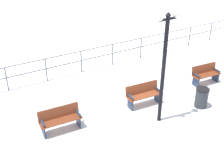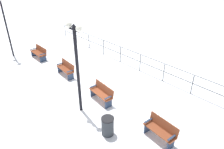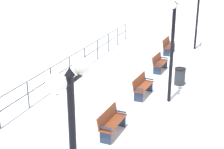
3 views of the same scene
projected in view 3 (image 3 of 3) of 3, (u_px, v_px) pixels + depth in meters
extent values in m
plane|color=white|center=(140.00, 96.00, 14.30)|extent=(80.00, 80.00, 0.00)
cube|color=brown|center=(113.00, 122.00, 11.03)|extent=(0.52, 1.51, 0.04)
cube|color=brown|center=(107.00, 115.00, 11.04)|extent=(0.19, 1.49, 0.40)
cube|color=#23334C|center=(105.00, 137.00, 10.55)|extent=(0.39, 0.07, 0.46)
cube|color=#23334C|center=(120.00, 120.00, 11.66)|extent=(0.39, 0.07, 0.46)
cube|color=#23334C|center=(106.00, 128.00, 10.43)|extent=(0.39, 0.09, 0.04)
cube|color=#23334C|center=(121.00, 112.00, 11.54)|extent=(0.39, 0.09, 0.04)
cube|color=brown|center=(144.00, 86.00, 14.09)|extent=(0.55, 1.50, 0.04)
cube|color=brown|center=(139.00, 81.00, 14.11)|extent=(0.22, 1.48, 0.40)
cube|color=#23334C|center=(138.00, 97.00, 13.63)|extent=(0.39, 0.08, 0.47)
cube|color=#23334C|center=(148.00, 86.00, 14.71)|extent=(0.39, 0.08, 0.47)
cube|color=#23334C|center=(139.00, 89.00, 13.50)|extent=(0.40, 0.10, 0.04)
cube|color=#23334C|center=(149.00, 79.00, 14.59)|extent=(0.40, 0.10, 0.04)
cube|color=brown|center=(161.00, 63.00, 17.21)|extent=(0.56, 1.40, 0.04)
cube|color=brown|center=(157.00, 58.00, 17.22)|extent=(0.22, 1.37, 0.40)
cube|color=#23334C|center=(157.00, 70.00, 16.79)|extent=(0.40, 0.08, 0.46)
cube|color=#23334C|center=(164.00, 64.00, 17.78)|extent=(0.40, 0.08, 0.46)
cube|color=#23334C|center=(158.00, 64.00, 16.66)|extent=(0.41, 0.10, 0.04)
cube|color=#23334C|center=(164.00, 58.00, 17.65)|extent=(0.41, 0.10, 0.04)
cube|color=brown|center=(169.00, 46.00, 20.37)|extent=(0.52, 1.50, 0.04)
cube|color=brown|center=(166.00, 42.00, 20.37)|extent=(0.21, 1.48, 0.47)
cube|color=#23334C|center=(166.00, 52.00, 19.90)|extent=(0.39, 0.08, 0.47)
cube|color=#23334C|center=(172.00, 47.00, 21.00)|extent=(0.39, 0.08, 0.47)
cube|color=#23334C|center=(167.00, 47.00, 19.78)|extent=(0.39, 0.10, 0.04)
cube|color=#23334C|center=(172.00, 42.00, 20.88)|extent=(0.39, 0.10, 0.04)
cylinder|color=black|center=(70.00, 83.00, 4.78)|extent=(0.07, 0.79, 0.07)
sphere|color=white|center=(56.00, 84.00, 4.39)|extent=(0.29, 0.29, 0.29)
sphere|color=white|center=(81.00, 66.00, 5.09)|extent=(0.29, 0.29, 0.29)
cone|color=black|center=(69.00, 71.00, 4.72)|extent=(0.16, 0.16, 0.12)
cylinder|color=black|center=(172.00, 55.00, 13.10)|extent=(0.14, 0.14, 4.02)
cylinder|color=black|center=(175.00, 7.00, 12.46)|extent=(0.08, 0.69, 0.08)
sphere|color=white|center=(173.00, 5.00, 12.11)|extent=(0.26, 0.26, 0.26)
sphere|color=white|center=(176.00, 3.00, 12.72)|extent=(0.26, 0.26, 0.26)
cone|color=black|center=(175.00, 2.00, 12.40)|extent=(0.19, 0.19, 0.12)
cylinder|color=black|center=(197.00, 15.00, 20.77)|extent=(0.13, 0.13, 4.45)
cylinder|color=#4C5156|center=(28.00, 95.00, 13.00)|extent=(0.05, 0.05, 1.11)
cylinder|color=#4C5156|center=(51.00, 80.00, 14.58)|extent=(0.05, 0.05, 1.11)
cylinder|color=#4C5156|center=(70.00, 68.00, 16.16)|extent=(0.05, 0.05, 1.11)
cylinder|color=#4C5156|center=(85.00, 58.00, 17.74)|extent=(0.05, 0.05, 1.11)
cylinder|color=#4C5156|center=(98.00, 50.00, 19.32)|extent=(0.05, 0.05, 1.11)
cylinder|color=#4C5156|center=(108.00, 42.00, 20.91)|extent=(0.05, 0.05, 1.11)
cylinder|color=#4C5156|center=(118.00, 36.00, 22.49)|extent=(0.05, 0.05, 1.11)
cylinder|color=#4C5156|center=(126.00, 31.00, 24.07)|extent=(0.05, 0.05, 1.11)
cylinder|color=#4C5156|center=(60.00, 62.00, 15.18)|extent=(0.04, 19.71, 0.04)
cylinder|color=#4C5156|center=(61.00, 72.00, 15.35)|extent=(0.04, 19.71, 0.04)
cylinder|color=#2D3338|center=(180.00, 77.00, 15.41)|extent=(0.50, 0.50, 0.76)
cylinder|color=black|center=(180.00, 69.00, 15.27)|extent=(0.52, 0.52, 0.06)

